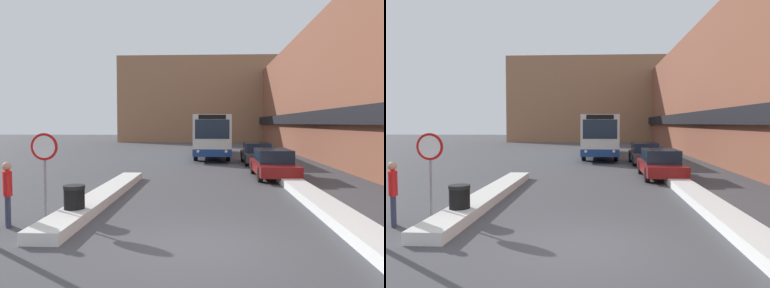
% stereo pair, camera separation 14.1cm
% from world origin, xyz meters
% --- Properties ---
extents(ground_plane, '(160.00, 160.00, 0.00)m').
position_xyz_m(ground_plane, '(0.00, 0.00, 0.00)').
color(ground_plane, '#47474C').
extents(building_row_right, '(5.50, 60.00, 10.15)m').
position_xyz_m(building_row_right, '(9.98, 24.00, 5.06)').
color(building_row_right, brown).
rests_on(building_row_right, ground_plane).
extents(building_backdrop_far, '(26.00, 8.00, 12.21)m').
position_xyz_m(building_backdrop_far, '(0.00, 48.61, 6.11)').
color(building_backdrop_far, '#996B4C').
rests_on(building_backdrop_far, ground_plane).
extents(snow_bank_left, '(0.90, 9.99, 0.30)m').
position_xyz_m(snow_bank_left, '(-3.60, 4.87, 0.15)').
color(snow_bank_left, silver).
rests_on(snow_bank_left, ground_plane).
extents(snow_bank_right, '(0.90, 11.83, 0.30)m').
position_xyz_m(snow_bank_right, '(3.60, 3.28, 0.15)').
color(snow_bank_right, silver).
rests_on(snow_bank_right, ground_plane).
extents(city_bus, '(2.57, 12.33, 3.26)m').
position_xyz_m(city_bus, '(0.25, 22.48, 1.79)').
color(city_bus, silver).
rests_on(city_bus, ground_plane).
extents(parked_car_front, '(1.85, 4.57, 1.39)m').
position_xyz_m(parked_car_front, '(3.20, 10.52, 0.71)').
color(parked_car_front, maroon).
rests_on(parked_car_front, ground_plane).
extents(parked_car_back, '(1.82, 4.57, 1.40)m').
position_xyz_m(parked_car_back, '(3.20, 16.93, 0.71)').
color(parked_car_back, '#38383D').
rests_on(parked_car_back, ground_plane).
extents(stop_sign, '(0.76, 0.08, 2.38)m').
position_xyz_m(stop_sign, '(-4.52, 2.33, 1.73)').
color(stop_sign, gray).
rests_on(stop_sign, ground_plane).
extents(pedestrian, '(0.41, 0.49, 1.67)m').
position_xyz_m(pedestrian, '(-5.08, 1.39, 1.00)').
color(pedestrian, '#333851').
rests_on(pedestrian, ground_plane).
extents(trash_bin, '(0.59, 0.59, 0.95)m').
position_xyz_m(trash_bin, '(-3.64, 2.19, 0.48)').
color(trash_bin, black).
rests_on(trash_bin, ground_plane).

